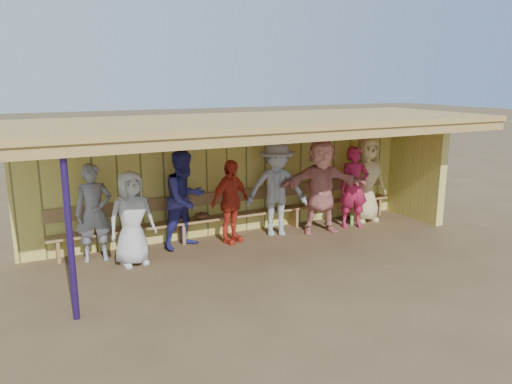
% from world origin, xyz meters
% --- Properties ---
extents(ground, '(90.00, 90.00, 0.00)m').
position_xyz_m(ground, '(0.00, 0.00, 0.00)').
color(ground, brown).
rests_on(ground, ground).
extents(player_a, '(0.68, 0.49, 1.76)m').
position_xyz_m(player_a, '(-2.97, 0.81, 0.88)').
color(player_a, gray).
rests_on(player_a, ground).
extents(player_b, '(0.89, 0.65, 1.67)m').
position_xyz_m(player_b, '(-2.42, 0.31, 0.84)').
color(player_b, silver).
rests_on(player_b, ground).
extents(player_c, '(1.13, 1.02, 1.90)m').
position_xyz_m(player_c, '(-1.29, 0.81, 0.95)').
color(player_c, navy).
rests_on(player_c, ground).
extents(player_d, '(1.06, 0.75, 1.66)m').
position_xyz_m(player_d, '(-0.41, 0.67, 0.83)').
color(player_d, red).
rests_on(player_d, ground).
extents(player_e, '(1.45, 1.14, 1.97)m').
position_xyz_m(player_e, '(0.65, 0.70, 0.98)').
color(player_e, '#97989F').
rests_on(player_e, ground).
extents(player_f, '(1.94, 1.12, 1.99)m').
position_xyz_m(player_f, '(1.59, 0.46, 1.00)').
color(player_f, '#E48C80').
rests_on(player_f, ground).
extents(player_g, '(0.75, 0.61, 1.78)m').
position_xyz_m(player_g, '(2.42, 0.44, 0.89)').
color(player_g, '#BA1D45').
rests_on(player_g, ground).
extents(player_h, '(0.99, 0.69, 1.92)m').
position_xyz_m(player_h, '(2.97, 0.71, 0.96)').
color(player_h, '#DABE7B').
rests_on(player_h, ground).
extents(dugout_structure, '(8.80, 3.20, 2.50)m').
position_xyz_m(dugout_structure, '(0.39, 0.69, 1.69)').
color(dugout_structure, '#DECD5E').
rests_on(dugout_structure, ground).
extents(bench, '(7.60, 0.34, 0.93)m').
position_xyz_m(bench, '(0.00, 1.12, 0.53)').
color(bench, '#A57B46').
rests_on(bench, ground).
extents(dugout_equipment, '(4.66, 0.62, 0.80)m').
position_xyz_m(dugout_equipment, '(-0.46, 0.99, 0.49)').
color(dugout_equipment, gold).
rests_on(dugout_equipment, ground).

